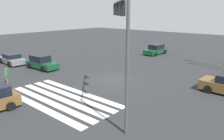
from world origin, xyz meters
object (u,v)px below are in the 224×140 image
car_1 (12,59)px  pedestrian (7,75)px  car_0 (156,50)px  car_3 (42,63)px  traffic_signal_mast (122,30)px

car_1 → pedestrian: size_ratio=2.96×
car_0 → car_3: size_ratio=1.02×
traffic_signal_mast → car_0: traffic_signal_mast is taller
car_0 → car_3: bearing=-16.2°
car_0 → car_3: 17.91m
traffic_signal_mast → car_1: size_ratio=1.63×
car_0 → car_1: car_0 is taller
traffic_signal_mast → pedestrian: traffic_signal_mast is taller
car_1 → pedestrian: pedestrian is taller
car_0 → car_1: bearing=-28.4°
traffic_signal_mast → car_0: size_ratio=1.65×
traffic_signal_mast → pedestrian: (-12.09, -1.86, -4.64)m
car_3 → pedestrian: bearing=-66.9°
car_3 → car_1: bearing=-170.5°
pedestrian → traffic_signal_mast: bearing=-38.5°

